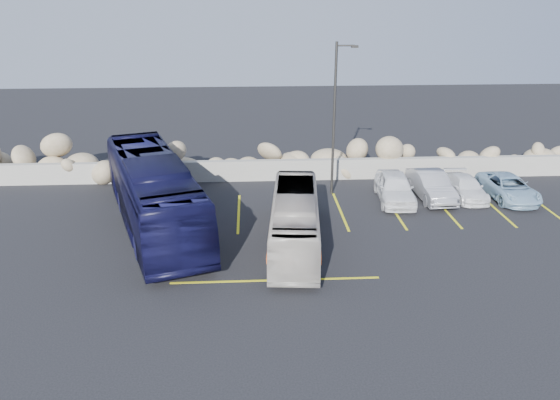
{
  "coord_description": "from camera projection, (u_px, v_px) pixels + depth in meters",
  "views": [
    {
      "loc": [
        -1.84,
        -18.1,
        10.37
      ],
      "look_at": [
        -0.61,
        4.0,
        1.82
      ],
      "focal_mm": 35.0,
      "sensor_mm": 36.0,
      "label": 1
    }
  ],
  "objects": [
    {
      "name": "vintage_bus",
      "position": [
        295.0,
        220.0,
        23.32
      ],
      "size": [
        2.67,
        8.39,
        2.3
      ],
      "primitive_type": "imported",
      "rotation": [
        0.0,
        0.0,
        -0.09
      ],
      "color": "beige",
      "rests_on": "ground"
    },
    {
      "name": "car_a",
      "position": [
        395.0,
        188.0,
        28.4
      ],
      "size": [
        2.1,
        4.49,
        1.49
      ],
      "primitive_type": "imported",
      "rotation": [
        0.0,
        0.0,
        -0.08
      ],
      "color": "white",
      "rests_on": "ground"
    },
    {
      "name": "car_c",
      "position": [
        466.0,
        187.0,
        29.0
      ],
      "size": [
        1.53,
        3.75,
        1.09
      ],
      "primitive_type": "imported",
      "rotation": [
        0.0,
        0.0,
        -0.0
      ],
      "color": "white",
      "rests_on": "ground"
    },
    {
      "name": "parking_lines",
      "position": [
        388.0,
        221.0,
        26.11
      ],
      "size": [
        18.16,
        9.36,
        0.01
      ],
      "color": "yellow",
      "rests_on": "ground"
    },
    {
      "name": "car_d",
      "position": [
        508.0,
        188.0,
        28.8
      ],
      "size": [
        2.16,
        4.44,
        1.21
      ],
      "primitive_type": "imported",
      "rotation": [
        0.0,
        0.0,
        0.03
      ],
      "color": "#92B7D0",
      "rests_on": "ground"
    },
    {
      "name": "car_b",
      "position": [
        431.0,
        185.0,
        28.81
      ],
      "size": [
        1.68,
        4.36,
        1.42
      ],
      "primitive_type": "imported",
      "rotation": [
        0.0,
        0.0,
        0.04
      ],
      "color": "#9FA0A4",
      "rests_on": "ground"
    },
    {
      "name": "seawall",
      "position": [
        283.0,
        170.0,
        31.65
      ],
      "size": [
        60.0,
        0.4,
        1.2
      ],
      "primitive_type": "cube",
      "color": "gray",
      "rests_on": "ground"
    },
    {
      "name": "riprap_pile",
      "position": [
        282.0,
        153.0,
        32.52
      ],
      "size": [
        54.0,
        2.8,
        2.6
      ],
      "primitive_type": null,
      "color": "tan",
      "rests_on": "ground"
    },
    {
      "name": "ground",
      "position": [
        302.0,
        282.0,
        20.69
      ],
      "size": [
        90.0,
        90.0,
        0.0
      ],
      "primitive_type": "plane",
      "color": "black",
      "rests_on": "ground"
    },
    {
      "name": "lamppost",
      "position": [
        335.0,
        116.0,
        28.12
      ],
      "size": [
        1.14,
        0.18,
        8.0
      ],
      "color": "#2F2D2A",
      "rests_on": "ground"
    },
    {
      "name": "tour_coach",
      "position": [
        154.0,
        192.0,
        25.03
      ],
      "size": [
        6.56,
        12.34,
        3.36
      ],
      "primitive_type": "imported",
      "rotation": [
        0.0,
        0.0,
        0.33
      ],
      "color": "black",
      "rests_on": "ground"
    }
  ]
}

